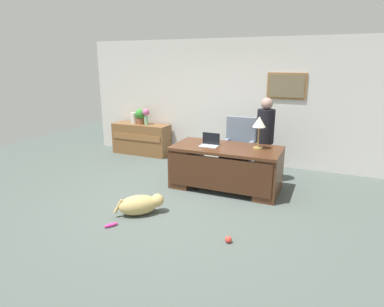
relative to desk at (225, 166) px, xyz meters
The scene contains 14 objects.
ground_plane 1.07m from the desk, 120.97° to the right, with size 12.00×12.00×0.00m, color #4C5651.
back_wall 2.05m from the desk, 105.81° to the left, with size 7.00×0.16×2.70m.
desk is the anchor object (origin of this frame).
credenza 2.97m from the desk, 151.74° to the left, with size 1.42×0.50×0.75m.
armchair 0.94m from the desk, 91.49° to the left, with size 0.60×0.59×1.14m.
person_standing 0.92m from the desk, 48.76° to the left, with size 0.32×0.32×1.59m.
dog_lying 1.73m from the desk, 119.48° to the right, with size 0.64×0.61×0.30m.
laptop 0.50m from the desk, behind, with size 0.32×0.22×0.22m.
desk_lamp 0.95m from the desk, 13.43° to the left, with size 0.22×0.22×0.56m.
vase_with_flowers 2.89m from the desk, 150.20° to the left, with size 0.17×0.17×0.38m.
vase_empty 3.17m from the desk, 153.39° to the left, with size 0.14×0.14×0.26m, color silver.
potted_plant 3.03m from the desk, 151.83° to the left, with size 0.24×0.24×0.36m.
dog_toy_ball 1.88m from the desk, 70.76° to the right, with size 0.09×0.09×0.09m, color #E53F33.
dog_toy_bone 2.27m from the desk, 116.95° to the right, with size 0.20×0.05×0.05m, color #D8338C.
Camera 1 is at (2.14, -4.43, 2.21)m, focal length 30.43 mm.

